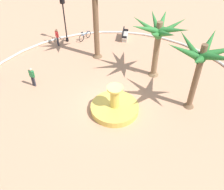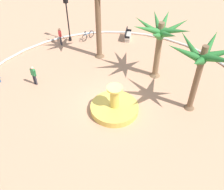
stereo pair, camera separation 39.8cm
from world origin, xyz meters
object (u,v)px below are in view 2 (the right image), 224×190
Objects in this scene: palm_tree_mid_plaza at (98,0)px; person_cyclist_helmet at (60,36)px; palm_tree_near_fountain at (203,60)px; palm_tree_by_curb at (160,34)px; fountain at (114,107)px; bicycle_red_frame at (88,36)px; person_cyclist_photo at (34,75)px; bench_east at (128,36)px; lamppost at (67,16)px.

person_cyclist_helmet is at bearing -88.60° from palm_tree_mid_plaza.
palm_tree_near_fountain is 4.32m from palm_tree_by_curb.
fountain reaches higher than person_cyclist_helmet.
palm_tree_by_curb is (-5.22, 0.83, 3.43)m from fountain.
palm_tree_near_fountain is 13.19m from bicycle_red_frame.
bicycle_red_frame is 1.02× the size of person_cyclist_photo.
bench_east is at bearing 119.87° from bicycle_red_frame.
palm_tree_mid_plaza reaches higher than palm_tree_near_fountain.
palm_tree_near_fountain is at bearing 79.95° from person_cyclist_helmet.
fountain is 11.03m from lamppost.
palm_tree_near_fountain is 0.78× the size of palm_tree_mid_plaza.
palm_tree_near_fountain reaches higher than lamppost.
fountain is 2.00× the size of person_cyclist_photo.
palm_tree_near_fountain is at bearing 107.13° from person_cyclist_photo.
palm_tree_near_fountain is at bearing 57.63° from palm_tree_by_curb.
fountain is at bearing 59.46° from person_cyclist_helmet.
palm_tree_by_curb reaches higher than fountain.
bench_east is at bearing -157.64° from fountain.
palm_tree_mid_plaza is 5.83m from bicycle_red_frame.
person_cyclist_photo is at bearing -16.20° from bench_east.
bicycle_red_frame is 8.10m from person_cyclist_photo.
palm_tree_near_fountain is 3.15× the size of person_cyclist_photo.
palm_tree_mid_plaza is 6.31m from bench_east.
palm_tree_near_fountain is 13.71m from lamppost.
person_cyclist_photo is (5.97, -2.16, -4.18)m from palm_tree_mid_plaza.
palm_tree_near_fountain reaches higher than fountain.
bicycle_red_frame is at bearing -105.54° from palm_tree_by_curb.
lamppost is (-3.46, -13.19, -1.48)m from palm_tree_near_fountain.
palm_tree_mid_plaza is 7.60m from person_cyclist_photo.
person_cyclist_photo is (8.06, 0.53, 0.55)m from bicycle_red_frame.
person_cyclist_photo reaches higher than bench_east.
lamppost is 1.95m from person_cyclist_helmet.
palm_tree_near_fountain reaches higher than person_cyclist_photo.
palm_tree_mid_plaza reaches higher than bicycle_red_frame.
bicycle_red_frame is (-2.09, -2.69, -4.73)m from palm_tree_mid_plaza.
person_cyclist_photo is at bearing -72.87° from palm_tree_near_fountain.
palm_tree_near_fountain reaches higher than bicycle_red_frame.
palm_tree_mid_plaza is at bearing -105.28° from palm_tree_near_fountain.
bicycle_red_frame is at bearing -111.19° from palm_tree_near_fountain.
lamppost is 2.80m from bicycle_red_frame.
lamppost is at bearing -96.88° from palm_tree_by_curb.
lamppost is at bearing 165.84° from person_cyclist_helmet.
person_cyclist_helmet is 1.01× the size of person_cyclist_photo.
person_cyclist_helmet is at bearing -14.16° from lamppost.
fountain is 10.25m from bench_east.
lamppost is at bearing -50.66° from bicycle_red_frame.
lamppost is at bearing -104.70° from palm_tree_near_fountain.
lamppost reaches higher than person_cyclist_photo.
palm_tree_by_curb reaches higher than person_cyclist_helmet.
palm_tree_near_fountain is at bearing 123.09° from fountain.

